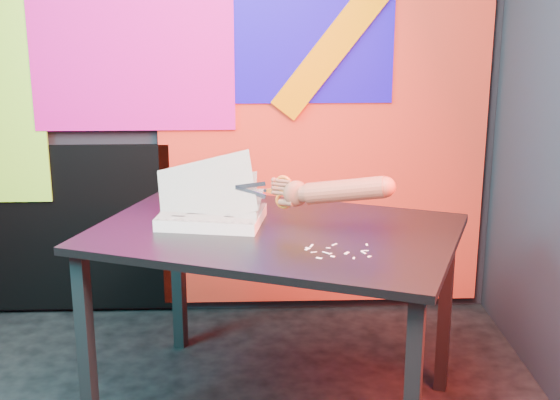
{
  "coord_description": "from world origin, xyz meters",
  "views": [
    {
      "loc": [
        0.3,
        -2.25,
        1.65
      ],
      "look_at": [
        0.4,
        0.48,
        0.87
      ],
      "focal_mm": 50.0,
      "sensor_mm": 36.0,
      "label": 1
    }
  ],
  "objects": [
    {
      "name": "printout_stack",
      "position": [
        0.14,
        0.6,
        0.78
      ],
      "size": [
        0.43,
        0.34,
        0.29
      ],
      "rotation": [
        0.0,
        0.0,
        -0.18
      ],
      "color": "silver",
      "rests_on": "work_table"
    },
    {
      "name": "hand_forearm",
      "position": [
        0.6,
        0.43,
        0.92
      ],
      "size": [
        0.42,
        0.22,
        0.15
      ],
      "rotation": [
        0.0,
        0.0,
        -0.42
      ],
      "color": "#994232",
      "rests_on": "work_table"
    },
    {
      "name": "work_table",
      "position": [
        0.38,
        0.5,
        0.67
      ],
      "size": [
        1.55,
        1.3,
        0.75
      ],
      "rotation": [
        0.0,
        0.0,
        -0.37
      ],
      "color": "black",
      "rests_on": "ground"
    },
    {
      "name": "backdrop",
      "position": [
        0.06,
        1.46,
        0.96
      ],
      "size": [
        2.88,
        0.05,
        2.08
      ],
      "color": "red",
      "rests_on": "ground"
    },
    {
      "name": "scissors",
      "position": [
        0.4,
        0.52,
        0.89
      ],
      "size": [
        0.21,
        0.1,
        0.13
      ],
      "rotation": [
        0.0,
        0.0,
        -0.42
      ],
      "color": "silver",
      "rests_on": "printout_stack"
    },
    {
      "name": "paper_clippings",
      "position": [
        0.58,
        0.25,
        0.75
      ],
      "size": [
        0.23,
        0.16,
        0.0
      ],
      "color": "white",
      "rests_on": "work_table"
    },
    {
      "name": "room",
      "position": [
        0.0,
        0.0,
        1.35
      ],
      "size": [
        3.01,
        3.01,
        2.71
      ],
      "color": "black",
      "rests_on": "ground"
    }
  ]
}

